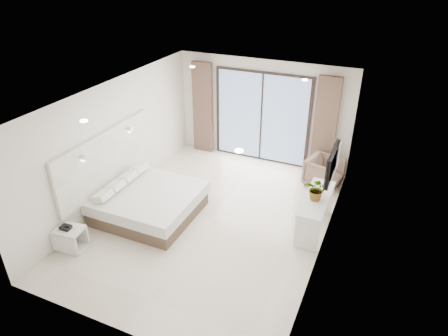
{
  "coord_description": "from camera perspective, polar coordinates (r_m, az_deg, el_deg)",
  "views": [
    {
      "loc": [
        3.03,
        -6.21,
        5.0
      ],
      "look_at": [
        0.11,
        0.4,
        1.06
      ],
      "focal_mm": 32.0,
      "sensor_mm": 36.0,
      "label": 1
    }
  ],
  "objects": [
    {
      "name": "armchair",
      "position": [
        9.82,
        14.09,
        -0.38
      ],
      "size": [
        0.87,
        0.9,
        0.77
      ],
      "primitive_type": "imported",
      "rotation": [
        0.0,
        0.0,
        1.32
      ],
      "color": "#7E6352",
      "rests_on": "ground"
    },
    {
      "name": "nightstand",
      "position": [
        8.17,
        -20.99,
        -9.41
      ],
      "size": [
        0.54,
        0.47,
        0.45
      ],
      "rotation": [
        0.0,
        0.0,
        0.12
      ],
      "color": "silver",
      "rests_on": "ground"
    },
    {
      "name": "bed",
      "position": [
        8.67,
        -10.75,
        -4.85
      ],
      "size": [
        1.99,
        1.89,
        0.69
      ],
      "color": "brown",
      "rests_on": "ground"
    },
    {
      "name": "phone",
      "position": [
        8.04,
        -21.68,
        -7.89
      ],
      "size": [
        0.2,
        0.16,
        0.06
      ],
      "primitive_type": "cube",
      "rotation": [
        0.0,
        0.0,
        0.05
      ],
      "color": "black",
      "rests_on": "nightstand"
    },
    {
      "name": "plant",
      "position": [
        7.85,
        13.15,
        -3.32
      ],
      "size": [
        0.46,
        0.5,
        0.36
      ],
      "primitive_type": "imported",
      "rotation": [
        0.0,
        0.0,
        -0.12
      ],
      "color": "#33662D",
      "rests_on": "console_desk"
    },
    {
      "name": "room_shell",
      "position": [
        8.37,
        -1.05,
        4.49
      ],
      "size": [
        4.62,
        6.22,
        2.72
      ],
      "color": "silver",
      "rests_on": "ground"
    },
    {
      "name": "console_desk",
      "position": [
        8.13,
        12.97,
        -5.36
      ],
      "size": [
        0.47,
        1.51,
        0.77
      ],
      "color": "silver",
      "rests_on": "ground"
    },
    {
      "name": "ground",
      "position": [
        8.53,
        -1.77,
        -7.31
      ],
      "size": [
        6.2,
        6.2,
        0.0
      ],
      "primitive_type": "plane",
      "color": "beige",
      "rests_on": "ground"
    }
  ]
}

